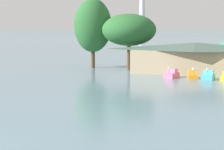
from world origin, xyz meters
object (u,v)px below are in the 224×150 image
object	(u,v)px
shoreline_tree_tall_left	(93,25)
shoreline_tree_mid	(129,30)
pedal_boat_orange	(192,75)
pedal_boat_cyan	(208,76)
pedal_boat_pink	(172,74)
boathouse	(196,58)

from	to	relation	value
shoreline_tree_tall_left	shoreline_tree_mid	size ratio (longest dim) A/B	1.29
pedal_boat_orange	shoreline_tree_mid	xyz separation A→B (m)	(-11.78, 8.98, 6.23)
pedal_boat_orange	shoreline_tree_mid	size ratio (longest dim) A/B	0.31
pedal_boat_cyan	shoreline_tree_mid	world-z (taller)	shoreline_tree_mid
pedal_boat_pink	shoreline_tree_mid	xyz separation A→B (m)	(-8.87, 9.04, 6.20)
boathouse	shoreline_tree_mid	world-z (taller)	shoreline_tree_mid
shoreline_tree_mid	boathouse	bearing A→B (deg)	-16.82
pedal_boat_cyan	shoreline_tree_tall_left	xyz separation A→B (m)	(-20.83, 10.20, 6.97)
shoreline_tree_mid	pedal_boat_cyan	bearing A→B (deg)	-33.84
pedal_boat_pink	shoreline_tree_tall_left	bearing A→B (deg)	-108.41
boathouse	shoreline_tree_mid	xyz separation A→B (m)	(-11.58, 3.50, 4.17)
pedal_boat_orange	shoreline_tree_tall_left	xyz separation A→B (m)	(-18.63, 9.81, 6.99)
pedal_boat_cyan	shoreline_tree_tall_left	distance (m)	24.22
boathouse	shoreline_tree_mid	distance (m)	12.80
pedal_boat_cyan	pedal_boat_pink	bearing A→B (deg)	-88.57
pedal_boat_orange	boathouse	size ratio (longest dim) A/B	0.14
pedal_boat_pink	pedal_boat_orange	xyz separation A→B (m)	(2.91, 0.07, -0.03)
boathouse	shoreline_tree_mid	size ratio (longest dim) A/B	2.22
pedal_boat_orange	shoreline_tree_tall_left	world-z (taller)	shoreline_tree_tall_left
shoreline_tree_tall_left	pedal_boat_pink	bearing A→B (deg)	-32.13
pedal_boat_pink	pedal_boat_orange	bearing A→B (deg)	105.01
boathouse	shoreline_tree_mid	bearing A→B (deg)	163.18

